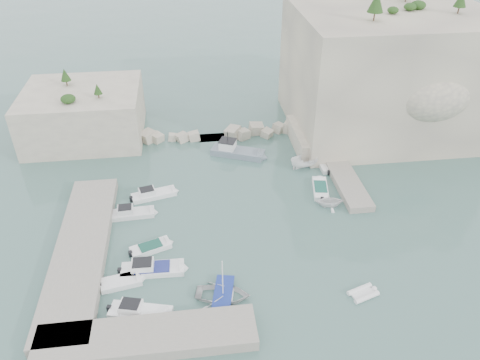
{
  "coord_description": "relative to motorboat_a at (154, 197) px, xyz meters",
  "views": [
    {
      "loc": [
        -5.51,
        -37.92,
        32.55
      ],
      "look_at": [
        0.0,
        6.0,
        3.0
      ],
      "focal_mm": 35.0,
      "sensor_mm": 36.0,
      "label": 1
    }
  ],
  "objects": [
    {
      "name": "tender_east_a",
      "position": [
        20.17,
        -4.4,
        0.0
      ],
      "size": [
        3.44,
        3.03,
        1.69
      ],
      "primitive_type": "imported",
      "rotation": [
        0.0,
        0.0,
        1.49
      ],
      "color": "white",
      "rests_on": "ground"
    },
    {
      "name": "ledge_east",
      "position": [
        23.53,
        1.79,
        0.4
      ],
      "size": [
        3.0,
        16.0,
        0.8
      ],
      "primitive_type": "cube",
      "color": "#9E9689",
      "rests_on": "ground"
    },
    {
      "name": "vegetation",
      "position": [
        27.86,
        16.19,
        17.93
      ],
      "size": [
        53.48,
        13.88,
        13.4
      ],
      "color": "#1E4219",
      "rests_on": "ground"
    },
    {
      "name": "motorboat_e",
      "position": [
        -2.67,
        -13.88,
        0.0
      ],
      "size": [
        4.38,
        2.44,
        0.7
      ],
      "primitive_type": null,
      "rotation": [
        0.0,
        0.0,
        0.19
      ],
      "color": "white",
      "rests_on": "ground"
    },
    {
      "name": "cliff_terrace",
      "position": [
        23.03,
        9.79,
        1.25
      ],
      "size": [
        8.0,
        10.0,
        2.5
      ],
      "primitive_type": "cube",
      "color": "beige",
      "rests_on": "ground"
    },
    {
      "name": "ground",
      "position": [
        10.03,
        -8.21,
        0.0
      ],
      "size": [
        400.0,
        400.0,
        0.0
      ],
      "primitive_type": "plane",
      "color": "#486C65",
      "rests_on": "ground"
    },
    {
      "name": "motorboat_f",
      "position": [
        -0.68,
        -17.76,
        0.0
      ],
      "size": [
        6.25,
        3.25,
        1.4
      ],
      "primitive_type": null,
      "rotation": [
        0.0,
        0.0,
        -0.26
      ],
      "color": "white",
      "rests_on": "ground"
    },
    {
      "name": "inflatable_dinghy",
      "position": [
        19.42,
        -17.97,
        0.0
      ],
      "size": [
        3.11,
        2.2,
        0.44
      ],
      "primitive_type": null,
      "rotation": [
        0.0,
        0.0,
        0.33
      ],
      "color": "white",
      "rests_on": "ground"
    },
    {
      "name": "outcrop_west",
      "position": [
        -9.97,
        16.79,
        3.5
      ],
      "size": [
        16.0,
        14.0,
        7.0
      ],
      "primitive_type": "cube",
      "color": "beige",
      "rests_on": "ground"
    },
    {
      "name": "tender_east_d",
      "position": [
        19.82,
        4.41,
        0.0
      ],
      "size": [
        5.52,
        3.39,
        2.0
      ],
      "primitive_type": "imported",
      "rotation": [
        0.0,
        0.0,
        1.87
      ],
      "color": "white",
      "rests_on": "ground"
    },
    {
      "name": "motorboat_b",
      "position": [
        -2.29,
        -3.42,
        0.0
      ],
      "size": [
        5.37,
        1.97,
        1.4
      ],
      "primitive_type": null,
      "rotation": [
        0.0,
        0.0,
        0.05
      ],
      "color": "silver",
      "rests_on": "ground"
    },
    {
      "name": "tender_east_c",
      "position": [
        21.93,
        4.14,
        0.0
      ],
      "size": [
        1.57,
        4.56,
        0.7
      ],
      "primitive_type": null,
      "rotation": [
        0.0,
        0.0,
        1.59
      ],
      "color": "silver",
      "rests_on": "ground"
    },
    {
      "name": "tender_east_b",
      "position": [
        19.96,
        -1.23,
        0.0
      ],
      "size": [
        2.61,
        5.25,
        0.7
      ],
      "primitive_type": null,
      "rotation": [
        0.0,
        0.0,
        1.39
      ],
      "color": "white",
      "rests_on": "ground"
    },
    {
      "name": "cliff_east",
      "position": [
        33.03,
        14.79,
        8.5
      ],
      "size": [
        26.0,
        22.0,
        17.0
      ],
      "primitive_type": "cube",
      "color": "beige",
      "rests_on": "ground"
    },
    {
      "name": "breakwater",
      "position": [
        9.03,
        13.79,
        0.7
      ],
      "size": [
        28.0,
        3.0,
        1.4
      ],
      "primitive_type": "cube",
      "color": "beige",
      "rests_on": "ground"
    },
    {
      "name": "motorboat_d",
      "position": [
        0.21,
        -12.55,
        0.0
      ],
      "size": [
        6.69,
        2.17,
        1.4
      ],
      "primitive_type": null,
      "rotation": [
        0.0,
        0.0,
        -0.03
      ],
      "color": "white",
      "rests_on": "ground"
    },
    {
      "name": "quay_south",
      "position": [
        0.03,
        -20.71,
        0.55
      ],
      "size": [
        18.0,
        4.0,
        1.1
      ],
      "primitive_type": "cube",
      "color": "#9E9689",
      "rests_on": "ground"
    },
    {
      "name": "motorboat_a",
      "position": [
        0.0,
        0.0,
        0.0
      ],
      "size": [
        5.96,
        3.05,
        1.4
      ],
      "primitive_type": null,
      "rotation": [
        0.0,
        0.0,
        0.25
      ],
      "color": "white",
      "rests_on": "ground"
    },
    {
      "name": "rowboat",
      "position": [
        6.66,
        -16.71,
        0.0
      ],
      "size": [
        5.66,
        4.56,
        1.04
      ],
      "primitive_type": "imported",
      "rotation": [
        0.0,
        0.0,
        1.36
      ],
      "color": "silver",
      "rests_on": "ground"
    },
    {
      "name": "motorboat_c",
      "position": [
        -0.08,
        -9.38,
        0.0
      ],
      "size": [
        4.76,
        3.1,
        0.7
      ],
      "primitive_type": null,
      "rotation": [
        0.0,
        0.0,
        0.36
      ],
      "color": "white",
      "rests_on": "ground"
    },
    {
      "name": "quay_west",
      "position": [
        -6.97,
        -9.21,
        0.55
      ],
      "size": [
        5.0,
        24.0,
        1.1
      ],
      "primitive_type": "cube",
      "color": "#9E9689",
      "rests_on": "ground"
    },
    {
      "name": "work_boat",
      "position": [
        11.04,
        8.35,
        0.0
      ],
      "size": [
        8.11,
        5.2,
        2.2
      ],
      "primitive_type": null,
      "rotation": [
        0.0,
        0.0,
        -0.4
      ],
      "color": "slate",
      "rests_on": "ground"
    },
    {
      "name": "rowboat_mast",
      "position": [
        6.66,
        -16.71,
        2.62
      ],
      "size": [
        0.1,
        0.1,
        4.2
      ],
      "primitive_type": "cylinder",
      "color": "white",
      "rests_on": "rowboat"
    }
  ]
}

